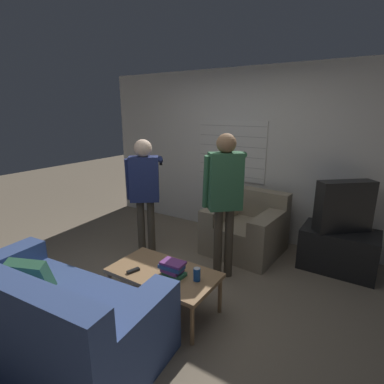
{
  "coord_description": "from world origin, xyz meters",
  "views": [
    {
      "loc": [
        1.76,
        -2.28,
        1.94
      ],
      "look_at": [
        -0.09,
        0.61,
        1.0
      ],
      "focal_mm": 28.0,
      "sensor_mm": 36.0,
      "label": 1
    }
  ],
  "objects_px": {
    "book_stack": "(173,268)",
    "soda_can": "(197,274)",
    "person_left_standing": "(144,184)",
    "spare_remote": "(133,271)",
    "coffee_table": "(164,275)",
    "couch_blue": "(49,317)",
    "person_right_standing": "(225,189)",
    "tv": "(344,206)",
    "armchair_beige": "(246,229)"
  },
  "relations": [
    {
      "from": "person_left_standing",
      "to": "soda_can",
      "type": "height_order",
      "value": "person_left_standing"
    },
    {
      "from": "person_left_standing",
      "to": "spare_remote",
      "type": "xyz_separation_m",
      "value": [
        0.69,
        -0.98,
        -0.57
      ]
    },
    {
      "from": "soda_can",
      "to": "person_left_standing",
      "type": "bearing_deg",
      "value": 148.95
    },
    {
      "from": "tv",
      "to": "soda_can",
      "type": "distance_m",
      "value": 2.05
    },
    {
      "from": "person_left_standing",
      "to": "book_stack",
      "type": "bearing_deg",
      "value": -75.4
    },
    {
      "from": "couch_blue",
      "to": "tv",
      "type": "relative_size",
      "value": 3.05
    },
    {
      "from": "coffee_table",
      "to": "soda_can",
      "type": "bearing_deg",
      "value": 5.92
    },
    {
      "from": "tv",
      "to": "spare_remote",
      "type": "bearing_deg",
      "value": 10.26
    },
    {
      "from": "couch_blue",
      "to": "soda_can",
      "type": "xyz_separation_m",
      "value": [
        0.82,
        0.97,
        0.17
      ]
    },
    {
      "from": "armchair_beige",
      "to": "person_left_standing",
      "type": "bearing_deg",
      "value": 41.87
    },
    {
      "from": "coffee_table",
      "to": "soda_can",
      "type": "distance_m",
      "value": 0.37
    },
    {
      "from": "armchair_beige",
      "to": "soda_can",
      "type": "height_order",
      "value": "armchair_beige"
    },
    {
      "from": "coffee_table",
      "to": "spare_remote",
      "type": "bearing_deg",
      "value": -145.65
    },
    {
      "from": "book_stack",
      "to": "soda_can",
      "type": "relative_size",
      "value": 1.99
    },
    {
      "from": "person_right_standing",
      "to": "soda_can",
      "type": "relative_size",
      "value": 13.53
    },
    {
      "from": "person_left_standing",
      "to": "person_right_standing",
      "type": "relative_size",
      "value": 0.93
    },
    {
      "from": "tv",
      "to": "soda_can",
      "type": "bearing_deg",
      "value": 20.01
    },
    {
      "from": "person_left_standing",
      "to": "armchair_beige",
      "type": "bearing_deg",
      "value": 0.55
    },
    {
      "from": "person_left_standing",
      "to": "book_stack",
      "type": "height_order",
      "value": "person_left_standing"
    },
    {
      "from": "couch_blue",
      "to": "tv",
      "type": "height_order",
      "value": "tv"
    },
    {
      "from": "armchair_beige",
      "to": "book_stack",
      "type": "height_order",
      "value": "armchair_beige"
    },
    {
      "from": "coffee_table",
      "to": "book_stack",
      "type": "height_order",
      "value": "book_stack"
    },
    {
      "from": "soda_can",
      "to": "spare_remote",
      "type": "relative_size",
      "value": 0.93
    },
    {
      "from": "book_stack",
      "to": "tv",
      "type": "bearing_deg",
      "value": 55.94
    },
    {
      "from": "tv",
      "to": "soda_can",
      "type": "height_order",
      "value": "tv"
    },
    {
      "from": "tv",
      "to": "person_right_standing",
      "type": "bearing_deg",
      "value": -1.95
    },
    {
      "from": "person_left_standing",
      "to": "book_stack",
      "type": "relative_size",
      "value": 6.32
    },
    {
      "from": "couch_blue",
      "to": "armchair_beige",
      "type": "xyz_separation_m",
      "value": [
        0.63,
        2.6,
        0.01
      ]
    },
    {
      "from": "book_stack",
      "to": "soda_can",
      "type": "xyz_separation_m",
      "value": [
        0.24,
        0.04,
        -0.01
      ]
    },
    {
      "from": "tv",
      "to": "book_stack",
      "type": "xyz_separation_m",
      "value": [
        -1.22,
        -1.81,
        -0.34
      ]
    },
    {
      "from": "armchair_beige",
      "to": "person_right_standing",
      "type": "bearing_deg",
      "value": 96.38
    },
    {
      "from": "couch_blue",
      "to": "armchair_beige",
      "type": "relative_size",
      "value": 1.91
    },
    {
      "from": "tv",
      "to": "person_left_standing",
      "type": "relative_size",
      "value": 0.4
    },
    {
      "from": "couch_blue",
      "to": "spare_remote",
      "type": "xyz_separation_m",
      "value": [
        0.22,
        0.76,
        0.12
      ]
    },
    {
      "from": "armchair_beige",
      "to": "spare_remote",
      "type": "relative_size",
      "value": 7.48
    },
    {
      "from": "person_left_standing",
      "to": "book_stack",
      "type": "distance_m",
      "value": 1.43
    },
    {
      "from": "armchair_beige",
      "to": "book_stack",
      "type": "relative_size",
      "value": 4.05
    },
    {
      "from": "couch_blue",
      "to": "book_stack",
      "type": "height_order",
      "value": "couch_blue"
    },
    {
      "from": "couch_blue",
      "to": "person_right_standing",
      "type": "height_order",
      "value": "person_right_standing"
    },
    {
      "from": "coffee_table",
      "to": "tv",
      "type": "distance_m",
      "value": 2.29
    },
    {
      "from": "spare_remote",
      "to": "tv",
      "type": "bearing_deg",
      "value": 68.45
    },
    {
      "from": "tv",
      "to": "book_stack",
      "type": "relative_size",
      "value": 2.53
    },
    {
      "from": "person_right_standing",
      "to": "book_stack",
      "type": "xyz_separation_m",
      "value": [
        -0.09,
        -0.89,
        -0.59
      ]
    },
    {
      "from": "coffee_table",
      "to": "person_right_standing",
      "type": "bearing_deg",
      "value": 77.23
    },
    {
      "from": "person_right_standing",
      "to": "coffee_table",
      "type": "bearing_deg",
      "value": -145.34
    },
    {
      "from": "armchair_beige",
      "to": "person_right_standing",
      "type": "distance_m",
      "value": 1.09
    },
    {
      "from": "book_stack",
      "to": "soda_can",
      "type": "height_order",
      "value": "book_stack"
    },
    {
      "from": "couch_blue",
      "to": "armchair_beige",
      "type": "height_order",
      "value": "couch_blue"
    },
    {
      "from": "spare_remote",
      "to": "person_left_standing",
      "type": "bearing_deg",
      "value": 142.27
    },
    {
      "from": "couch_blue",
      "to": "book_stack",
      "type": "relative_size",
      "value": 7.72
    }
  ]
}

